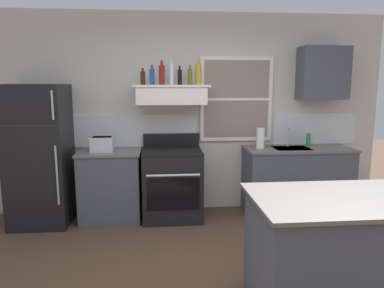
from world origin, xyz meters
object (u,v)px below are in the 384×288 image
bottle_blue_liqueur (152,76)px  kitchen_island (340,253)px  dish_soap_bottle (308,140)px  bottle_olive_oil_square (190,77)px  stove_range (172,183)px  bottle_brown_stout (143,78)px  bottle_balsamic_dark (180,77)px  bottle_red_label_wine (162,75)px  toaster (102,144)px  refrigerator (40,155)px  bottle_clear_tall (171,74)px  paper_towel_roll (260,138)px  bottle_champagne_gold_foil (198,74)px

bottle_blue_liqueur → kitchen_island: 2.94m
dish_soap_bottle → bottle_olive_oil_square: bearing=-178.8°
stove_range → bottle_brown_stout: bearing=161.6°
bottle_blue_liqueur → bottle_balsamic_dark: 0.36m
bottle_red_label_wine → bottle_olive_oil_square: (0.36, 0.05, -0.02)m
toaster → kitchen_island: bearing=-43.6°
refrigerator → bottle_red_label_wine: (1.53, 0.08, 1.00)m
bottle_red_label_wine → refrigerator: bearing=-177.1°
bottle_brown_stout → kitchen_island: bottle_brown_stout is taller
bottle_balsamic_dark → bottle_red_label_wine: bearing=-156.3°
dish_soap_bottle → bottle_clear_tall: bearing=-179.4°
bottle_balsamic_dark → paper_towel_roll: bearing=-6.4°
paper_towel_roll → toaster: bearing=-178.3°
bottle_red_label_wine → bottle_clear_tall: bottle_clear_tall is taller
bottle_champagne_gold_foil → dish_soap_bottle: bottle_champagne_gold_foil is taller
stove_range → bottle_blue_liqueur: 1.41m
bottle_balsamic_dark → kitchen_island: 2.83m
refrigerator → stove_range: (1.65, 0.02, -0.41)m
bottle_olive_oil_square → dish_soap_bottle: 1.85m
bottle_blue_liqueur → bottle_brown_stout: bearing=164.8°
toaster → paper_towel_roll: bearing=1.7°
bottle_clear_tall → bottle_olive_oil_square: size_ratio=1.29×
bottle_olive_oil_square → toaster: bearing=-173.6°
kitchen_island → toaster: bearing=136.4°
toaster → kitchen_island: (2.11, -2.02, -0.55)m
toaster → kitchen_island: size_ratio=0.21×
bottle_champagne_gold_foil → dish_soap_bottle: 1.76m
stove_range → dish_soap_bottle: 1.96m
bottle_brown_stout → bottle_champagne_gold_foil: bearing=2.3°
bottle_blue_liqueur → paper_towel_roll: 1.63m
bottle_brown_stout → bottle_clear_tall: bearing=-0.3°
bottle_blue_liqueur → bottle_balsamic_dark: size_ratio=1.03×
dish_soap_bottle → bottle_red_label_wine: bearing=-177.6°
bottle_champagne_gold_foil → dish_soap_bottle: size_ratio=1.79×
bottle_red_label_wine → dish_soap_bottle: (2.00, 0.08, -0.87)m
bottle_brown_stout → bottle_blue_liqueur: 0.12m
bottle_brown_stout → bottle_olive_oil_square: bearing=-1.5°
paper_towel_roll → dish_soap_bottle: paper_towel_roll is taller
bottle_clear_tall → dish_soap_bottle: bottle_clear_tall is taller
bottle_clear_tall → paper_towel_roll: 1.44m
bottle_olive_oil_square → refrigerator: bearing=-176.2°
refrigerator → bottle_champagne_gold_foil: size_ratio=5.46×
bottle_blue_liqueur → stove_range: bearing=-20.0°
bottle_balsamic_dark → bottle_blue_liqueur: bearing=-169.2°
bottle_brown_stout → bottle_clear_tall: size_ratio=0.66×
stove_range → bottle_red_label_wine: (-0.12, 0.05, 1.41)m
bottle_blue_liqueur → bottle_olive_oil_square: 0.49m
bottle_brown_stout → bottle_balsamic_dark: (0.47, 0.04, 0.01)m
bottle_clear_tall → bottle_blue_liqueur: bearing=-173.1°
bottle_blue_liqueur → paper_towel_roll: bearing=-2.0°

